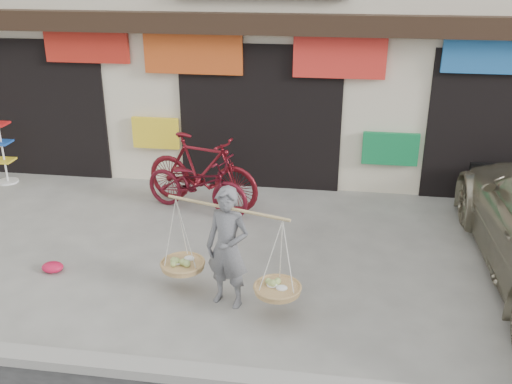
# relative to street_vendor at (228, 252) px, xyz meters

# --- Properties ---
(ground) EXTENTS (70.00, 70.00, 0.00)m
(ground) POSITION_rel_street_vendor_xyz_m (-0.19, 0.54, -0.73)
(ground) COLOR gray
(ground) RESTS_ON ground
(kerb) EXTENTS (70.00, 0.25, 0.12)m
(kerb) POSITION_rel_street_vendor_xyz_m (-0.19, -1.46, -0.67)
(kerb) COLOR gray
(kerb) RESTS_ON ground
(street_vendor) EXTENTS (1.86, 0.96, 1.59)m
(street_vendor) POSITION_rel_street_vendor_xyz_m (0.00, 0.00, 0.00)
(street_vendor) COLOR slate
(street_vendor) RESTS_ON ground
(bike_1) EXTENTS (2.26, 1.20, 1.31)m
(bike_1) POSITION_rel_street_vendor_xyz_m (-1.06, 2.97, -0.08)
(bike_1) COLOR maroon
(bike_1) RESTS_ON ground
(bike_2) EXTENTS (2.09, 1.26, 1.04)m
(bike_2) POSITION_rel_street_vendor_xyz_m (-1.09, 2.71, -0.21)
(bike_2) COLOR #500D18
(bike_2) RESTS_ON ground
(display_rack) EXTENTS (0.40, 0.40, 1.46)m
(display_rack) POSITION_rel_street_vendor_xyz_m (-5.12, 3.48, -0.14)
(display_rack) COLOR silver
(display_rack) RESTS_ON ground
(red_bag) EXTENTS (0.31, 0.25, 0.14)m
(red_bag) POSITION_rel_street_vendor_xyz_m (-2.61, 0.39, -0.66)
(red_bag) COLOR red
(red_bag) RESTS_ON ground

